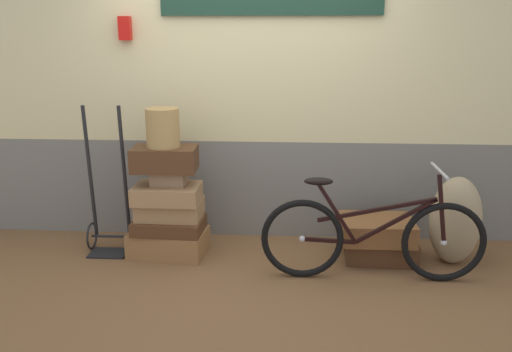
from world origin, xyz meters
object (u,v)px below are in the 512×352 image
luggage_trolley (109,214)px  burlap_sack (455,221)px  bicycle (372,238)px  wicker_basket (163,128)px  suitcase_2 (170,209)px  suitcase_3 (167,194)px  suitcase_7 (377,229)px  suitcase_1 (169,225)px  suitcase_0 (169,242)px  suitcase_5 (165,159)px  suitcase_6 (380,248)px  suitcase_4 (169,177)px

luggage_trolley → burlap_sack: 2.93m
bicycle → wicker_basket: bearing=166.8°
suitcase_2 → suitcase_3: 0.15m
suitcase_7 → suitcase_1: bearing=179.7°
suitcase_3 → wicker_basket: bearing=134.1°
suitcase_0 → suitcase_2: bearing=68.0°
suitcase_2 → suitcase_5: size_ratio=1.03×
suitcase_6 → suitcase_3: bearing=-176.4°
luggage_trolley → burlap_sack: bearing=-1.6°
suitcase_0 → wicker_basket: bearing=140.4°
suitcase_3 → suitcase_7: size_ratio=0.92×
suitcase_0 → bicycle: size_ratio=0.37×
suitcase_5 → suitcase_6: suitcase_5 is taller
suitcase_0 → burlap_sack: size_ratio=0.86×
suitcase_5 → suitcase_7: suitcase_5 is taller
suitcase_4 → suitcase_2: bearing=123.4°
suitcase_1 → luggage_trolley: luggage_trolley is taller
suitcase_3 → burlap_sack: bearing=-0.0°
suitcase_2 → burlap_sack: 2.38m
suitcase_4 → bicycle: (1.64, -0.40, -0.34)m
suitcase_5 → suitcase_7: bearing=-2.6°
suitcase_2 → suitcase_4: suitcase_4 is taller
suitcase_2 → suitcase_5: bearing=-125.0°
suitcase_4 → luggage_trolley: luggage_trolley is taller
suitcase_0 → suitcase_1: bearing=-40.9°
suitcase_0 → suitcase_4: 0.58m
suitcase_1 → bicycle: (1.66, -0.37, 0.07)m
luggage_trolley → bicycle: (2.20, -0.44, 0.01)m
suitcase_1 → wicker_basket: (-0.02, 0.03, 0.84)m
suitcase_2 → suitcase_3: (-0.01, -0.04, 0.15)m
suitcase_7 → luggage_trolley: luggage_trolley is taller
suitcase_7 → luggage_trolley: (-2.29, 0.07, 0.06)m
suitcase_6 → wicker_basket: 2.09m
wicker_basket → burlap_sack: 2.52m
suitcase_6 → wicker_basket: (-1.83, -0.01, 1.02)m
suitcase_5 → suitcase_7: 1.86m
suitcase_5 → bicycle: bearing=-15.0°
suitcase_1 → suitcase_7: (1.75, -0.00, 0.00)m
suitcase_6 → luggage_trolley: luggage_trolley is taller
burlap_sack → suitcase_6: bearing=174.8°
suitcase_6 → burlap_sack: (0.58, -0.05, 0.28)m
suitcase_2 → luggage_trolley: luggage_trolley is taller
suitcase_3 → suitcase_5: 0.30m
suitcase_2 → suitcase_5: suitcase_5 is taller
suitcase_1 → suitcase_7: suitcase_7 is taller
suitcase_4 → burlap_sack: bearing=1.1°
suitcase_4 → burlap_sack: size_ratio=0.39×
suitcase_2 → suitcase_6: suitcase_2 is taller
suitcase_4 → suitcase_6: (1.79, 0.01, -0.59)m
suitcase_1 → wicker_basket: 0.84m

